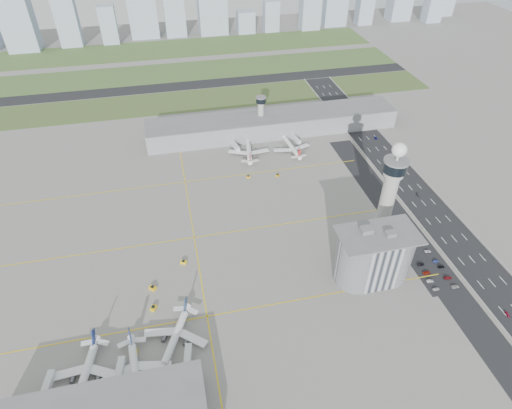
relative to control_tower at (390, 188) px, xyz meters
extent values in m
plane|color=gray|center=(-72.00, -8.00, -35.04)|extent=(1000.00, 1000.00, 0.00)
cube|color=#435B2B|center=(-92.00, 217.00, -35.00)|extent=(480.00, 50.00, 0.08)
cube|color=#3B5729|center=(-92.00, 292.00, -35.00)|extent=(480.00, 60.00, 0.08)
cube|color=#45622E|center=(-92.00, 372.00, -35.00)|extent=(480.00, 70.00, 0.08)
cube|color=black|center=(-92.00, 254.00, -34.98)|extent=(480.00, 22.00, 0.10)
cube|color=black|center=(43.00, -8.00, -34.99)|extent=(28.00, 500.00, 0.10)
cube|color=#9E9E99|center=(29.00, -8.00, -34.44)|extent=(0.60, 500.00, 1.20)
cube|color=#9E9E99|center=(57.00, -8.00, -34.44)|extent=(0.60, 500.00, 1.20)
cube|color=black|center=(18.00, -18.00, -35.00)|extent=(18.00, 260.00, 0.08)
cube|color=black|center=(16.00, -30.00, -34.99)|extent=(20.00, 44.00, 0.10)
cube|color=yellow|center=(-112.00, -38.00, -35.04)|extent=(260.00, 0.60, 0.01)
cube|color=yellow|center=(-112.00, 22.00, -35.04)|extent=(260.00, 0.60, 0.01)
cube|color=yellow|center=(-112.00, 82.00, -35.04)|extent=(260.00, 0.60, 0.01)
cube|color=yellow|center=(-112.00, 22.00, -35.04)|extent=(0.60, 260.00, 0.01)
cylinder|color=#ADAAA5|center=(0.00, 0.00, -11.04)|extent=(8.40, 8.40, 48.00)
cylinder|color=#ADAAA5|center=(0.00, 0.00, 10.96)|extent=(11.00, 11.00, 4.00)
cylinder|color=black|center=(0.00, 0.00, 14.96)|extent=(13.00, 13.00, 6.00)
cylinder|color=slate|center=(0.00, 0.00, 18.46)|extent=(14.00, 14.00, 1.00)
cylinder|color=#ADAAA5|center=(0.00, 0.00, 20.96)|extent=(1.60, 1.60, 5.00)
sphere|color=white|center=(0.00, 0.00, 25.46)|extent=(8.00, 8.00, 8.00)
cylinder|color=#ADAAA5|center=(-42.00, 142.00, -21.04)|extent=(5.00, 5.00, 28.00)
cylinder|color=black|center=(-42.00, 142.00, -6.04)|extent=(8.00, 8.00, 4.00)
cylinder|color=slate|center=(-42.00, 142.00, -3.54)|extent=(8.60, 8.60, 0.80)
cube|color=#B2B2B7|center=(-20.00, -30.00, -20.04)|extent=(18.00, 24.00, 30.00)
cylinder|color=#B2B2B7|center=(-29.00, -30.00, -20.04)|extent=(24.00, 24.00, 30.00)
cylinder|color=#B2B2B7|center=(-11.00, -30.00, -20.04)|extent=(24.00, 24.00, 30.00)
cube|color=slate|center=(-20.00, -30.00, -4.64)|extent=(42.00, 24.00, 0.80)
cube|color=slate|center=(-26.00, -27.00, -3.04)|extent=(6.00, 5.00, 3.00)
cube|color=slate|center=(-15.00, -32.00, -3.34)|extent=(5.00, 4.00, 2.40)
cube|color=gray|center=(-32.00, 140.00, -27.54)|extent=(210.00, 32.00, 15.00)
cube|color=slate|center=(-32.00, 140.00, -19.64)|extent=(210.00, 32.00, 0.80)
imported|color=silver|center=(10.34, -47.79, -34.39)|extent=(3.94, 1.79, 1.31)
imported|color=#AFAFAF|center=(10.22, -41.95, -34.41)|extent=(3.95, 1.64, 1.27)
imported|color=maroon|center=(11.60, -36.01, -34.43)|extent=(4.52, 2.28, 1.23)
imported|color=black|center=(11.75, -29.42, -34.43)|extent=(4.26, 1.83, 1.22)
imported|color=navy|center=(9.84, -21.46, -34.40)|extent=(3.80, 1.60, 1.28)
imported|color=white|center=(10.91, -11.34, -34.48)|extent=(3.56, 1.74, 1.12)
imported|color=#ABABAB|center=(21.31, -48.54, -34.43)|extent=(4.53, 2.31, 1.23)
imported|color=maroon|center=(21.05, -41.95, -34.41)|extent=(4.55, 2.28, 1.27)
imported|color=black|center=(21.99, -33.67, -34.40)|extent=(3.92, 1.89, 1.29)
imported|color=navy|center=(21.44, -29.12, -34.45)|extent=(3.76, 1.81, 1.19)
imported|color=white|center=(21.17, -20.74, -34.49)|extent=(4.15, 2.37, 1.09)
imported|color=gray|center=(20.34, -10.57, -34.45)|extent=(4.20, 1.94, 1.19)
imported|color=maroon|center=(36.85, -70.46, -34.46)|extent=(1.80, 3.54, 1.15)
imported|color=black|center=(43.70, 30.50, -34.43)|extent=(1.45, 3.76, 1.22)
imported|color=navy|center=(49.18, 109.78, -34.50)|extent=(1.85, 3.93, 1.09)
imported|color=slate|center=(36.54, 173.84, -34.39)|extent=(1.62, 3.86, 1.30)
cube|color=#9EADC1|center=(-276.47, 407.19, -4.86)|extent=(35.81, 28.65, 60.36)
cube|color=#9EADC1|center=(-222.11, 411.66, -1.60)|extent=(25.49, 20.39, 66.89)
cube|color=#9EADC1|center=(-174.68, 409.90, -12.44)|extent=(20.04, 16.03, 45.20)
cube|color=#9EADC1|center=(-131.44, 428.89, -4.43)|extent=(35.76, 28.61, 61.22)
cube|color=#9EADC1|center=(-91.42, 423.56, 6.65)|extent=(26.33, 21.06, 83.39)
cube|color=#9EADC1|center=(-41.73, 424.32, -3.99)|extent=(36.96, 29.57, 62.11)
cube|color=#9EADC1|center=(1.27, 415.68, -21.17)|extent=(23.01, 18.41, 27.75)
cube|color=#9EADC1|center=(36.28, 415.34, -15.56)|extent=(20.22, 16.18, 38.97)
cube|color=#9EADC1|center=(90.17, 413.29, -11.60)|extent=(26.14, 20.92, 46.89)
cube|color=#9EADC1|center=(310.05, 435.29, -14.51)|extent=(22.64, 18.11, 41.06)
camera|label=1|loc=(-117.21, -173.91, 143.91)|focal=30.00mm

